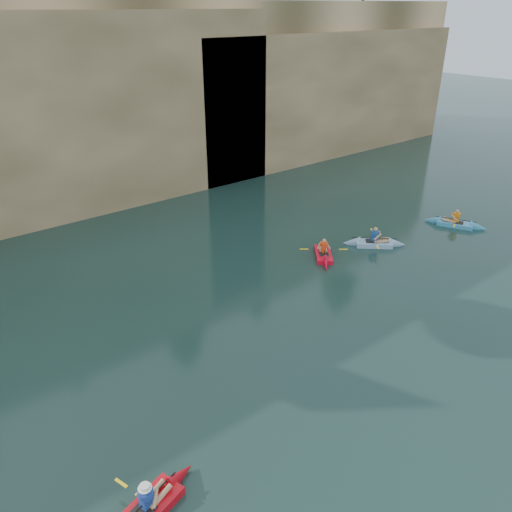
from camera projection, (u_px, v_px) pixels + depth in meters
ground at (363, 454)px, 13.92m from camera, size 160.00×160.00×0.00m
cliff at (14, 95)px, 32.22m from camera, size 70.00×16.00×12.00m
cliff_slab_center at (89, 114)px, 28.28m from camera, size 24.00×2.40×11.40m
cliff_slab_east at (334, 93)px, 39.72m from camera, size 26.00×2.40×9.84m
sea_cave_east at (215, 153)px, 33.82m from camera, size 5.00×1.00×4.50m
main_kayaker at (148, 508)px, 12.23m from camera, size 3.35×2.16×1.22m
kayaker_ltblue_near at (374, 243)px, 25.89m from camera, size 2.92×2.75×1.28m
kayaker_red_far at (323, 254)px, 24.76m from camera, size 2.63×2.99×1.20m
kayaker_blue_east at (455, 224)px, 28.21m from camera, size 2.20×3.39×1.22m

